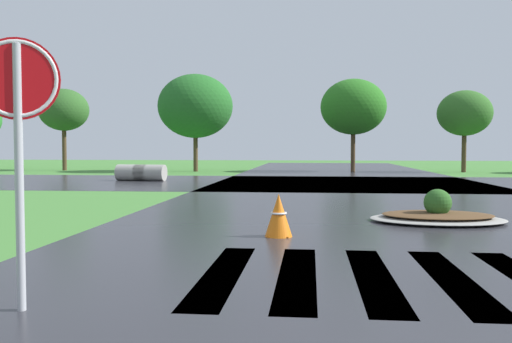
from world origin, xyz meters
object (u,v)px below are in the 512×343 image
at_px(drainage_pipe_stack, 141,173).
at_px(traffic_cone, 279,216).
at_px(stop_sign, 18,109).
at_px(median_island, 437,215).

xyz_separation_m(drainage_pipe_stack, traffic_cone, (7.17, -14.74, -0.01)).
height_order(stop_sign, traffic_cone, stop_sign).
bearing_deg(traffic_cone, stop_sign, -115.89).
bearing_deg(stop_sign, traffic_cone, 42.78).
xyz_separation_m(stop_sign, traffic_cone, (2.15, 4.44, -1.53)).
bearing_deg(median_island, stop_sign, -128.84).
xyz_separation_m(median_island, drainage_pipe_stack, (-10.31, 12.60, 0.23)).
bearing_deg(traffic_cone, median_island, 34.28).
bearing_deg(drainage_pipe_stack, stop_sign, -75.34).
relative_size(drainage_pipe_stack, traffic_cone, 3.15).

